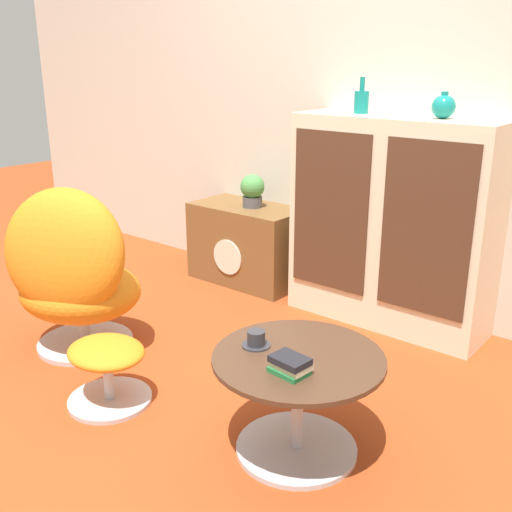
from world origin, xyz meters
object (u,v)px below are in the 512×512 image
sideboard (391,223)px  potted_plant (252,190)px  ottoman (107,363)px  book_stack (290,365)px  vase_inner_left (444,107)px  teacup (256,340)px  coffee_table (298,393)px  egg_chair (73,274)px  tv_console (247,244)px  vase_leftmost (361,101)px

sideboard → potted_plant: sideboard is taller
ottoman → book_stack: (0.87, 0.12, 0.24)m
vase_inner_left → book_stack: 1.61m
potted_plant → teacup: 1.73m
sideboard → coffee_table: bearing=-76.7°
egg_chair → book_stack: bearing=-3.9°
tv_console → teacup: 1.75m
tv_console → coffee_table: size_ratio=1.17×
vase_leftmost → potted_plant: size_ratio=0.90×
tv_console → vase_leftmost: size_ratio=3.93×
tv_console → vase_inner_left: (1.24, 0.01, 0.94)m
ottoman → vase_inner_left: size_ratio=2.78×
sideboard → ottoman: 1.66m
sideboard → vase_leftmost: (-0.23, 0.00, 0.63)m
coffee_table → book_stack: 0.23m
sideboard → ottoman: bearing=-108.8°
vase_inner_left → potted_plant: bearing=-179.5°
sideboard → book_stack: 1.46m
ottoman → teacup: teacup is taller
sideboard → egg_chair: bearing=-128.3°
egg_chair → teacup: bearing=-0.4°
sideboard → teacup: size_ratio=10.46×
tv_console → book_stack: bearing=-45.8°
potted_plant → vase_inner_left: bearing=0.5°
vase_leftmost → teacup: vase_leftmost is taller
vase_leftmost → book_stack: bearing=-67.8°
sideboard → vase_inner_left: (0.23, 0.00, 0.63)m
ottoman → vase_leftmost: (0.29, 1.53, 1.01)m
book_stack → vase_leftmost: bearing=112.2°
vase_inner_left → sideboard: bearing=-179.0°
coffee_table → book_stack: book_stack is taller
sideboard → potted_plant: size_ratio=5.41×
tv_console → egg_chair: egg_chair is taller
tv_console → potted_plant: potted_plant is taller
potted_plant → teacup: size_ratio=1.93×
teacup → ottoman: bearing=-162.9°
vase_inner_left → teacup: (-0.09, -1.33, -0.77)m
egg_chair → vase_leftmost: size_ratio=4.63×
ottoman → coffee_table: bearing=16.0°
coffee_table → potted_plant: bearing=134.8°
egg_chair → coffee_table: egg_chair is taller
sideboard → potted_plant: bearing=-179.6°
potted_plant → egg_chair: bearing=-93.0°
book_stack → coffee_table: bearing=111.6°
vase_inner_left → potted_plant: vase_inner_left is taller
teacup → sideboard: bearing=95.8°
ottoman → potted_plant: size_ratio=1.72×
vase_inner_left → ottoman: bearing=-116.1°
potted_plant → book_stack: potted_plant is taller
tv_console → ottoman: bearing=-72.1°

